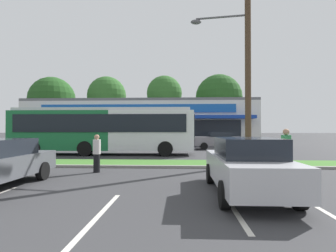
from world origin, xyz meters
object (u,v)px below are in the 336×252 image
at_px(utility_pole, 245,54).
at_px(city_bus, 104,129).
at_px(car_3, 246,165).
at_px(car_4, 162,140).
at_px(car_1, 218,140).
at_px(pedestrian_near_bench, 286,152).
at_px(pedestrian_by_pole, 97,153).
at_px(car_2, 34,140).

xyz_separation_m(utility_pole, city_bus, (-8.63, 5.10, -3.81)).
bearing_deg(utility_pole, car_3, -103.28).
bearing_deg(car_4, utility_pole, 115.52).
distance_m(city_bus, car_1, 10.31).
height_order(pedestrian_near_bench, pedestrian_by_pole, pedestrian_near_bench).
height_order(car_1, car_2, car_1).
height_order(city_bus, pedestrian_by_pole, city_bus).
bearing_deg(pedestrian_by_pole, car_3, 15.80).
bearing_deg(car_2, car_4, -2.16).
xyz_separation_m(utility_pole, pedestrian_near_bench, (0.77, -3.19, -4.67)).
distance_m(city_bus, car_2, 9.96).
distance_m(car_3, pedestrian_near_bench, 3.61).
distance_m(utility_pole, car_2, 20.51).
bearing_deg(car_2, city_bus, -34.38).
height_order(city_bus, car_4, city_bus).
distance_m(utility_pole, pedestrian_near_bench, 5.71).
relative_size(car_2, car_4, 1.00).
distance_m(car_1, car_3, 16.61).
relative_size(pedestrian_near_bench, pedestrian_by_pole, 1.15).
height_order(utility_pole, car_3, utility_pole).
bearing_deg(utility_pole, city_bus, 149.42).
xyz_separation_m(utility_pole, pedestrian_by_pole, (-6.73, -2.58, -4.79)).
bearing_deg(car_3, pedestrian_by_pole, 56.71).
distance_m(car_2, car_4, 11.93).
distance_m(city_bus, car_4, 6.44).
xyz_separation_m(car_1, car_4, (-5.00, -0.24, -0.01)).
distance_m(car_2, pedestrian_near_bench, 22.41).
relative_size(city_bus, car_4, 2.85).
bearing_deg(car_1, pedestrian_near_bench, 92.76).
bearing_deg(car_4, pedestrian_by_pole, 81.86).
bearing_deg(pedestrian_by_pole, car_1, 111.47).
bearing_deg(city_bus, car_2, 145.02).
xyz_separation_m(car_4, pedestrian_near_bench, (5.66, -13.44, 0.13)).
bearing_deg(city_bus, car_4, 53.40).
height_order(car_3, pedestrian_near_bench, pedestrian_near_bench).
distance_m(city_bus, pedestrian_near_bench, 12.57).
bearing_deg(utility_pole, car_2, 147.53).
bearing_deg(pedestrian_near_bench, car_4, 79.17).
bearing_deg(car_3, car_4, 12.00).
distance_m(pedestrian_near_bench, pedestrian_by_pole, 7.52).
distance_m(utility_pole, city_bus, 10.73).
bearing_deg(utility_pole, car_4, 115.52).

